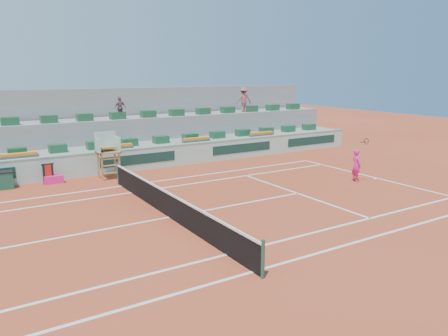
{
  "coord_description": "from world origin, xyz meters",
  "views": [
    {
      "loc": [
        -6.54,
        -14.56,
        5.39
      ],
      "look_at": [
        4.0,
        2.5,
        1.0
      ],
      "focal_mm": 35.0,
      "sensor_mm": 36.0,
      "label": 1
    }
  ],
  "objects_px": {
    "player_bag": "(54,179)",
    "tennis_player": "(356,165)",
    "drink_cooler_a": "(4,180)",
    "umpire_chair": "(107,149)"
  },
  "relations": [
    {
      "from": "player_bag",
      "to": "tennis_player",
      "type": "relative_size",
      "value": 0.4
    },
    {
      "from": "player_bag",
      "to": "drink_cooler_a",
      "type": "xyz_separation_m",
      "value": [
        -2.19,
        0.19,
        0.22
      ]
    },
    {
      "from": "tennis_player",
      "to": "player_bag",
      "type": "bearing_deg",
      "value": 150.06
    },
    {
      "from": "tennis_player",
      "to": "drink_cooler_a",
      "type": "bearing_deg",
      "value": 153.15
    },
    {
      "from": "player_bag",
      "to": "tennis_player",
      "type": "height_order",
      "value": "tennis_player"
    },
    {
      "from": "umpire_chair",
      "to": "tennis_player",
      "type": "distance_m",
      "value": 12.75
    },
    {
      "from": "tennis_player",
      "to": "umpire_chair",
      "type": "bearing_deg",
      "value": 145.11
    },
    {
      "from": "player_bag",
      "to": "tennis_player",
      "type": "xyz_separation_m",
      "value": [
        13.13,
        -7.56,
        0.63
      ]
    },
    {
      "from": "drink_cooler_a",
      "to": "tennis_player",
      "type": "relative_size",
      "value": 0.37
    },
    {
      "from": "player_bag",
      "to": "umpire_chair",
      "type": "bearing_deg",
      "value": -6.01
    }
  ]
}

